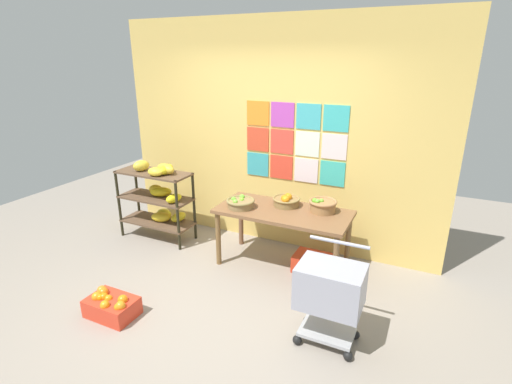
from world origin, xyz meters
name	(u,v)px	position (x,y,z in m)	size (l,w,h in m)	color
ground	(209,303)	(0.00, 0.00, 0.00)	(9.14, 9.14, 0.00)	gray
back_wall_with_art	(273,137)	(0.01, 1.60, 1.40)	(4.21, 0.07, 2.81)	#E3BE61
banana_shelf_unit	(159,195)	(-1.37, 1.01, 0.62)	(1.00, 0.45, 1.07)	black
display_table	(283,217)	(0.39, 1.01, 0.62)	(1.51, 0.70, 0.70)	brown
fruit_basket_centre	(323,205)	(0.79, 1.17, 0.78)	(0.31, 0.31, 0.16)	#9D7043
fruit_basket_right	(240,203)	(-0.09, 0.89, 0.76)	(0.33, 0.33, 0.12)	olive
fruit_basket_back_left	(286,200)	(0.37, 1.16, 0.77)	(0.32, 0.32, 0.15)	olive
produce_crate_under_table	(314,263)	(0.76, 1.05, 0.10)	(0.45, 0.31, 0.19)	red
orange_crate_foreground	(111,305)	(-0.74, -0.56, 0.11)	(0.47, 0.31, 0.24)	red
shopping_cart	(330,290)	(1.22, -0.02, 0.52)	(0.54, 0.42, 0.87)	black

